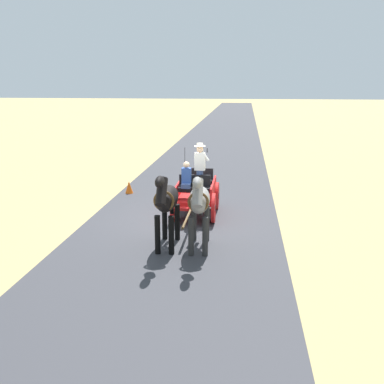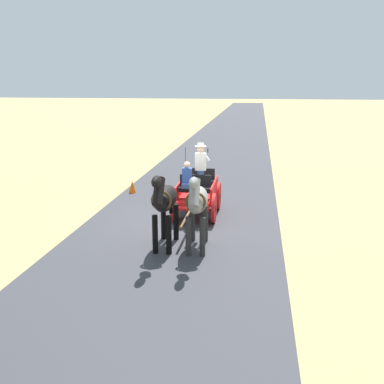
# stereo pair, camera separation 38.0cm
# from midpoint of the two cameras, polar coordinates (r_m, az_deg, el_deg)

# --- Properties ---
(ground_plane) EXTENTS (200.00, 200.00, 0.00)m
(ground_plane) POSITION_cam_midpoint_polar(r_m,az_deg,el_deg) (14.18, -1.94, -3.68)
(ground_plane) COLOR tan
(road_surface) EXTENTS (6.20, 160.00, 0.01)m
(road_surface) POSITION_cam_midpoint_polar(r_m,az_deg,el_deg) (14.18, -1.94, -3.67)
(road_surface) COLOR #38383D
(road_surface) RESTS_ON ground
(horse_drawn_carriage) EXTENTS (1.43, 4.50, 2.50)m
(horse_drawn_carriage) POSITION_cam_midpoint_polar(r_m,az_deg,el_deg) (14.41, -0.20, 0.00)
(horse_drawn_carriage) COLOR red
(horse_drawn_carriage) RESTS_ON ground
(horse_near_side) EXTENTS (0.64, 2.13, 2.21)m
(horse_near_side) POSITION_cam_midpoint_polar(r_m,az_deg,el_deg) (11.32, -0.01, -1.37)
(horse_near_side) COLOR gray
(horse_near_side) RESTS_ON ground
(horse_off_side) EXTENTS (0.58, 2.13, 2.21)m
(horse_off_side) POSITION_cam_midpoint_polar(r_m,az_deg,el_deg) (11.46, -4.32, -1.22)
(horse_off_side) COLOR black
(horse_off_side) RESTS_ON ground
(traffic_cone) EXTENTS (0.32, 0.32, 0.50)m
(traffic_cone) POSITION_cam_midpoint_polar(r_m,az_deg,el_deg) (17.64, -8.95, 0.63)
(traffic_cone) COLOR orange
(traffic_cone) RESTS_ON ground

